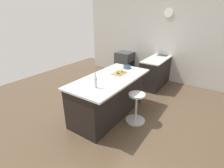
% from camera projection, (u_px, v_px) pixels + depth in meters
% --- Properties ---
extents(ground_plane, '(7.80, 7.80, 0.00)m').
position_uv_depth(ground_plane, '(106.00, 112.00, 4.16)').
color(ground_plane, brown).
extents(interior_partition_left, '(0.15, 5.54, 2.89)m').
position_uv_depth(interior_partition_left, '(156.00, 38.00, 5.87)').
color(interior_partition_left, beige).
rests_on(interior_partition_left, ground_plane).
extents(sink_cabinet, '(2.08, 0.60, 1.20)m').
position_uv_depth(sink_cabinet, '(159.00, 69.00, 5.81)').
color(sink_cabinet, black).
rests_on(sink_cabinet, ground_plane).
extents(oven_range, '(0.60, 0.61, 0.89)m').
position_uv_depth(oven_range, '(125.00, 63.00, 6.53)').
color(oven_range, '#38383D').
rests_on(oven_range, ground_plane).
extents(kitchen_island, '(2.05, 1.01, 0.95)m').
position_uv_depth(kitchen_island, '(109.00, 96.00, 3.92)').
color(kitchen_island, black).
rests_on(kitchen_island, ground_plane).
extents(stool_by_window, '(0.44, 0.44, 0.69)m').
position_uv_depth(stool_by_window, '(136.00, 109.00, 3.70)').
color(stool_by_window, '#B7B7BC').
rests_on(stool_by_window, ground_plane).
extents(cutting_board, '(0.36, 0.24, 0.02)m').
position_uv_depth(cutting_board, '(119.00, 73.00, 3.97)').
color(cutting_board, olive).
rests_on(cutting_board, kitchen_island).
extents(apple_yellow, '(0.08, 0.08, 0.08)m').
position_uv_depth(apple_yellow, '(122.00, 70.00, 3.99)').
color(apple_yellow, gold).
rests_on(apple_yellow, cutting_board).
extents(apple_green, '(0.08, 0.08, 0.08)m').
position_uv_depth(apple_green, '(118.00, 72.00, 3.88)').
color(apple_green, '#609E2D').
rests_on(apple_green, cutting_board).
extents(water_bottle, '(0.06, 0.06, 0.31)m').
position_uv_depth(water_bottle, '(96.00, 82.00, 3.18)').
color(water_bottle, silver).
rests_on(water_bottle, kitchen_island).
extents(fruit_bowl, '(0.20, 0.20, 0.07)m').
position_uv_depth(fruit_bowl, '(127.00, 67.00, 4.31)').
color(fruit_bowl, '#334C6B').
rests_on(fruit_bowl, kitchen_island).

